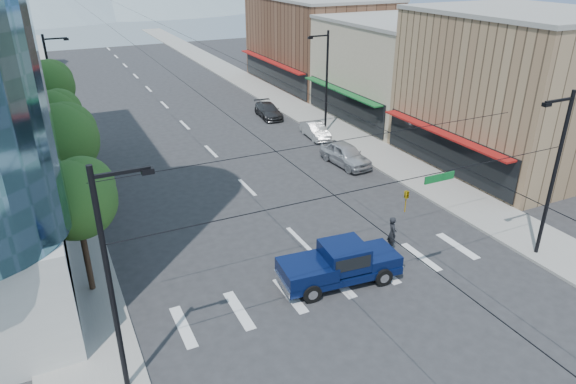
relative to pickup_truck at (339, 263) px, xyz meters
name	(u,v)px	position (x,y,z in m)	size (l,w,h in m)	color
ground	(357,297)	(0.14, -1.49, -1.07)	(160.00, 160.00, 0.00)	#28282B
sidewalk_left	(42,113)	(-11.86, 38.51, -1.00)	(4.00, 120.00, 0.15)	gray
sidewalk_right	(260,89)	(12.14, 38.51, -1.00)	(4.00, 120.00, 0.15)	gray
shop_near	(515,91)	(20.14, 8.51, 4.43)	(12.00, 14.00, 11.00)	#8C6B4C
shop_mid	(398,70)	(20.14, 22.51, 3.43)	(12.00, 14.00, 9.00)	tan
shop_far	(319,42)	(20.14, 38.51, 3.93)	(12.00, 18.00, 10.00)	brown
tree_near	(78,196)	(-10.93, 4.61, 3.92)	(3.65, 3.64, 6.71)	black
tree_midnear	(63,137)	(-10.93, 11.61, 4.52)	(4.09, 4.09, 7.52)	black
tree_midfar	(57,115)	(-10.93, 18.61, 3.92)	(3.65, 3.64, 6.71)	black
tree_far	(49,85)	(-10.93, 25.61, 4.52)	(4.09, 4.09, 7.52)	black
signal_rig	(380,218)	(0.33, -2.49, 3.57)	(21.80, 0.20, 9.00)	black
lamp_pole_nw	(54,85)	(-10.53, 28.51, 3.87)	(2.00, 0.25, 9.00)	black
lamp_pole_ne	(325,79)	(10.81, 20.51, 3.87)	(2.00, 0.25, 9.00)	black
pickup_truck	(339,263)	(0.00, 0.00, 0.00)	(6.24, 2.80, 2.05)	#081540
pedestrian	(392,233)	(4.20, 1.38, -0.08)	(0.72, 0.47, 1.97)	black
parked_car_near	(346,154)	(8.55, 13.19, -0.23)	(1.98, 4.93, 1.68)	#B0B0B5
parked_car_mid	(315,130)	(9.54, 19.82, -0.40)	(1.42, 4.08, 1.34)	silver
parked_car_far	(268,111)	(8.37, 27.35, -0.39)	(1.90, 4.67, 1.35)	#2E2E30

